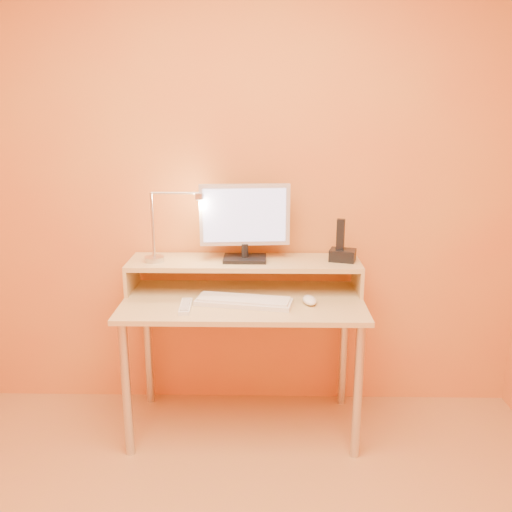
{
  "coord_description": "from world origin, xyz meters",
  "views": [
    {
      "loc": [
        0.11,
        -1.43,
        1.67
      ],
      "look_at": [
        0.06,
        1.13,
        0.96
      ],
      "focal_mm": 38.89,
      "sensor_mm": 36.0,
      "label": 1
    }
  ],
  "objects_px": {
    "remote_control": "(186,306)",
    "lamp_base": "(154,259)",
    "monitor_panel": "(245,215)",
    "keyboard": "(244,302)",
    "phone_dock": "(343,255)",
    "mouse": "(309,300)"
  },
  "relations": [
    {
      "from": "monitor_panel",
      "to": "phone_dock",
      "type": "distance_m",
      "value": 0.55
    },
    {
      "from": "monitor_panel",
      "to": "remote_control",
      "type": "xyz_separation_m",
      "value": [
        -0.27,
        -0.29,
        -0.39
      ]
    },
    {
      "from": "monitor_panel",
      "to": "mouse",
      "type": "xyz_separation_m",
      "value": [
        0.32,
        -0.22,
        -0.38
      ]
    },
    {
      "from": "phone_dock",
      "to": "remote_control",
      "type": "relative_size",
      "value": 0.67
    },
    {
      "from": "lamp_base",
      "to": "remote_control",
      "type": "relative_size",
      "value": 0.51
    },
    {
      "from": "phone_dock",
      "to": "keyboard",
      "type": "bearing_deg",
      "value": -140.76
    },
    {
      "from": "keyboard",
      "to": "phone_dock",
      "type": "bearing_deg",
      "value": 33.73
    },
    {
      "from": "monitor_panel",
      "to": "keyboard",
      "type": "bearing_deg",
      "value": -94.23
    },
    {
      "from": "keyboard",
      "to": "mouse",
      "type": "bearing_deg",
      "value": 11.6
    },
    {
      "from": "phone_dock",
      "to": "remote_control",
      "type": "bearing_deg",
      "value": -144.49
    },
    {
      "from": "monitor_panel",
      "to": "phone_dock",
      "type": "bearing_deg",
      "value": -5.82
    },
    {
      "from": "keyboard",
      "to": "mouse",
      "type": "relative_size",
      "value": 4.1
    },
    {
      "from": "lamp_base",
      "to": "keyboard",
      "type": "bearing_deg",
      "value": -22.21
    },
    {
      "from": "lamp_base",
      "to": "phone_dock",
      "type": "height_order",
      "value": "phone_dock"
    },
    {
      "from": "lamp_base",
      "to": "keyboard",
      "type": "relative_size",
      "value": 0.21
    },
    {
      "from": "phone_dock",
      "to": "mouse",
      "type": "relative_size",
      "value": 1.14
    },
    {
      "from": "remote_control",
      "to": "lamp_base",
      "type": "bearing_deg",
      "value": 124.82
    },
    {
      "from": "monitor_panel",
      "to": "remote_control",
      "type": "relative_size",
      "value": 2.36
    },
    {
      "from": "keyboard",
      "to": "remote_control",
      "type": "xyz_separation_m",
      "value": [
        -0.28,
        -0.06,
        -0.0
      ]
    },
    {
      "from": "keyboard",
      "to": "remote_control",
      "type": "bearing_deg",
      "value": -157.26
    },
    {
      "from": "phone_dock",
      "to": "keyboard",
      "type": "height_order",
      "value": "phone_dock"
    },
    {
      "from": "remote_control",
      "to": "monitor_panel",
      "type": "bearing_deg",
      "value": 44.6
    }
  ]
}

